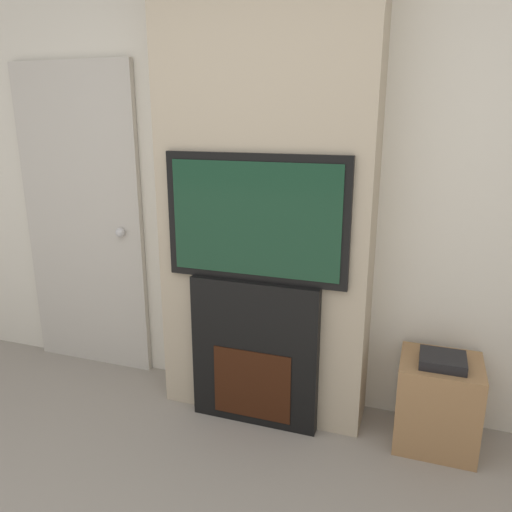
{
  "coord_description": "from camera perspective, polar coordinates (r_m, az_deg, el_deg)",
  "views": [
    {
      "loc": [
        0.82,
        -0.69,
        1.68
      ],
      "look_at": [
        0.0,
        1.68,
        0.97
      ],
      "focal_mm": 35.0,
      "sensor_mm": 36.0,
      "label": 1
    }
  ],
  "objects": [
    {
      "name": "wall_back",
      "position": [
        2.86,
        2.33,
        9.24
      ],
      "size": [
        6.0,
        0.06,
        2.7
      ],
      "color": "silver",
      "rests_on": "ground_plane"
    },
    {
      "name": "chimney_breast",
      "position": [
        2.68,
        1.14,
        8.8
      ],
      "size": [
        1.16,
        0.32,
        2.7
      ],
      "color": "tan",
      "rests_on": "ground_plane"
    },
    {
      "name": "television",
      "position": [
        2.56,
        -0.02,
        4.28
      ],
      "size": [
        0.97,
        0.07,
        0.66
      ],
      "color": "black",
      "rests_on": "fireplace"
    },
    {
      "name": "media_stand",
      "position": [
        2.86,
        20.04,
        -15.34
      ],
      "size": [
        0.41,
        0.37,
        0.52
      ],
      "color": "#997047",
      "rests_on": "ground_plane"
    },
    {
      "name": "fireplace",
      "position": [
        2.81,
        -0.01,
        -10.92
      ],
      "size": [
        0.71,
        0.15,
        0.83
      ],
      "color": "black",
      "rests_on": "ground_plane"
    },
    {
      "name": "entry_door",
      "position": [
        3.48,
        -19.15,
        3.71
      ],
      "size": [
        0.88,
        0.09,
        2.0
      ],
      "color": "#BCB7AD",
      "rests_on": "ground_plane"
    }
  ]
}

